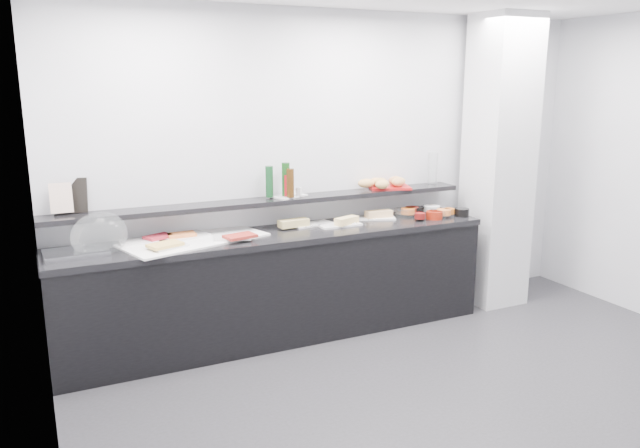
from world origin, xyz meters
name	(u,v)px	position (x,y,z in m)	size (l,w,h in m)	color
ground	(477,411)	(0.00, 0.00, 0.00)	(5.00, 5.00, 0.00)	#2D2D30
back_wall	(339,168)	(0.00, 2.00, 1.35)	(5.00, 0.02, 2.70)	silver
column	(498,163)	(1.50, 1.65, 1.35)	(0.50, 0.50, 2.70)	silver
buffet_cabinet	(280,288)	(-0.70, 1.70, 0.42)	(3.60, 0.60, 0.85)	black
counter_top	(279,236)	(-0.70, 1.70, 0.88)	(3.62, 0.62, 0.05)	black
wall_shelf	(271,201)	(-0.70, 1.88, 1.13)	(3.60, 0.25, 0.04)	black
cloche_base	(76,253)	(-2.25, 1.68, 0.92)	(0.43, 0.29, 0.04)	#AFB1B6
cloche_dome	(100,235)	(-2.08, 1.71, 1.03)	(0.42, 0.27, 0.34)	white
linen_runner	(194,240)	(-1.39, 1.74, 0.91)	(1.09, 0.52, 0.01)	white
platter_meat_a	(139,241)	(-1.80, 1.81, 0.92)	(0.27, 0.18, 0.01)	white
food_meat_a	(158,237)	(-1.65, 1.82, 0.94)	(0.20, 0.13, 0.02)	maroon
platter_salmon	(185,236)	(-1.44, 1.83, 0.92)	(0.33, 0.22, 0.01)	white
food_salmon	(181,235)	(-1.47, 1.81, 0.94)	(0.21, 0.14, 0.02)	orange
platter_cheese	(168,246)	(-1.62, 1.58, 0.92)	(0.26, 0.17, 0.01)	white
food_cheese	(165,245)	(-1.65, 1.56, 0.94)	(0.24, 0.15, 0.02)	#E2B858
platter_meat_b	(233,237)	(-1.12, 1.63, 0.92)	(0.28, 0.19, 0.01)	silver
food_meat_b	(240,236)	(-1.08, 1.57, 0.94)	(0.24, 0.15, 0.02)	maroon
sandwich_plate_left	(312,224)	(-0.34, 1.83, 0.91)	(0.36, 0.15, 0.01)	white
sandwich_food_left	(294,223)	(-0.53, 1.79, 0.94)	(0.26, 0.10, 0.06)	tan
tongs_left	(312,226)	(-0.39, 1.72, 0.92)	(0.01, 0.01, 0.16)	#AAABB1
sandwich_plate_mid	(340,225)	(-0.14, 1.71, 0.91)	(0.37, 0.16, 0.01)	white
sandwich_food_mid	(347,221)	(-0.09, 1.68, 0.94)	(0.22, 0.09, 0.06)	#E9C87A
tongs_mid	(350,224)	(-0.07, 1.65, 0.92)	(0.01, 0.01, 0.16)	silver
sandwich_plate_right	(373,218)	(0.25, 1.82, 0.91)	(0.38, 0.16, 0.01)	white
sandwich_food_right	(379,214)	(0.30, 1.80, 0.94)	(0.24, 0.09, 0.06)	#DEB074
tongs_right	(368,220)	(0.15, 1.72, 0.92)	(0.01, 0.01, 0.16)	#B6B9BD
bowl_glass_fruit	(404,213)	(0.55, 1.77, 0.94)	(0.19, 0.19, 0.07)	white
fill_glass_fruit	(408,211)	(0.60, 1.78, 0.95)	(0.13, 0.13, 0.05)	orange
bowl_black_jam	(417,211)	(0.71, 1.81, 0.94)	(0.13, 0.13, 0.07)	black
fill_black_jam	(412,210)	(0.66, 1.82, 0.95)	(0.12, 0.12, 0.05)	#5F150D
bowl_glass_cream	(430,210)	(0.85, 1.79, 0.94)	(0.18, 0.18, 0.07)	silver
fill_glass_cream	(432,208)	(0.86, 1.79, 0.95)	(0.15, 0.15, 0.05)	white
bowl_red_jam	(434,215)	(0.74, 1.58, 0.94)	(0.14, 0.14, 0.07)	maroon
fill_red_jam	(420,216)	(0.58, 1.57, 0.95)	(0.10, 0.10, 0.05)	#600F0D
bowl_glass_salmon	(437,214)	(0.79, 1.60, 0.94)	(0.15, 0.15, 0.07)	white
fill_glass_salmon	(444,212)	(0.87, 1.61, 0.95)	(0.13, 0.13, 0.05)	orange
bowl_black_fruit	(462,212)	(1.04, 1.57, 0.94)	(0.13, 0.13, 0.07)	black
fill_black_fruit	(449,211)	(0.94, 1.62, 0.95)	(0.09, 0.09, 0.05)	orange
framed_print	(70,196)	(-2.24, 2.00, 1.28)	(0.24, 0.02, 0.26)	black
print_art	(61,198)	(-2.31, 1.92, 1.28)	(0.16, 0.00, 0.22)	beige
condiment_tray	(289,196)	(-0.53, 1.91, 1.16)	(0.29, 0.18, 0.01)	silver
bottle_green_a	(269,182)	(-0.70, 1.90, 1.29)	(0.06, 0.06, 0.26)	#103E1C
bottle_brown	(290,183)	(-0.55, 1.81, 1.28)	(0.06, 0.06, 0.24)	#3A220A
bottle_green_b	(286,179)	(-0.56, 1.90, 1.30)	(0.07, 0.07, 0.28)	#103C11
bottle_hot	(287,186)	(-0.56, 1.87, 1.25)	(0.05, 0.05, 0.18)	#AA0C15
shaker_salt	(297,192)	(-0.47, 1.85, 1.20)	(0.03, 0.03, 0.07)	silver
shaker_pepper	(300,192)	(-0.45, 1.85, 1.20)	(0.04, 0.04, 0.07)	silver
bread_tray	(389,187)	(0.46, 1.89, 1.16)	(0.37, 0.26, 0.02)	#A01111
bread_roll_nw	(366,183)	(0.23, 1.91, 1.21)	(0.16, 0.10, 0.08)	tan
bread_roll_n	(376,182)	(0.34, 1.93, 1.21)	(0.12, 0.07, 0.08)	tan
bread_roll_ne	(395,181)	(0.54, 1.93, 1.21)	(0.13, 0.08, 0.08)	#BB7947
bread_roll_sw	(382,184)	(0.32, 1.80, 1.21)	(0.14, 0.09, 0.08)	tan
bread_roll_s	(399,182)	(0.52, 1.83, 1.21)	(0.14, 0.09, 0.08)	#B77B45
bread_roll_se	(399,182)	(0.53, 1.85, 1.21)	(0.15, 0.10, 0.08)	tan
bread_roll_mide	(380,182)	(0.37, 1.91, 1.21)	(0.14, 0.09, 0.08)	#B68C45
carafe	(433,169)	(0.93, 1.89, 1.30)	(0.09, 0.09, 0.30)	silver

